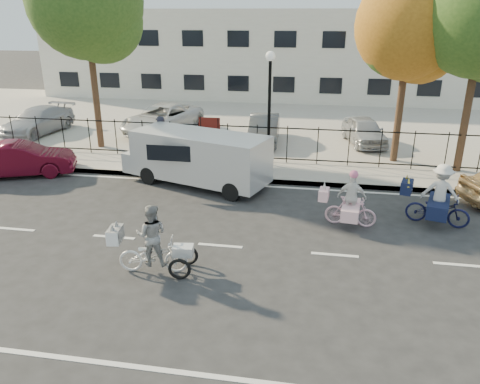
% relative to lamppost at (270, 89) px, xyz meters
% --- Properties ---
extents(ground, '(120.00, 120.00, 0.00)m').
position_rel_lamppost_xyz_m(ground, '(-0.50, -6.80, -3.11)').
color(ground, '#333334').
extents(road_markings, '(60.00, 9.52, 0.01)m').
position_rel_lamppost_xyz_m(road_markings, '(-0.50, -6.80, -3.11)').
color(road_markings, silver).
rests_on(road_markings, ground).
extents(curb, '(60.00, 0.10, 0.15)m').
position_rel_lamppost_xyz_m(curb, '(-0.50, -1.75, -3.04)').
color(curb, '#A8A399').
rests_on(curb, ground).
extents(sidewalk, '(60.00, 2.20, 0.15)m').
position_rel_lamppost_xyz_m(sidewalk, '(-0.50, -0.70, -3.04)').
color(sidewalk, '#A8A399').
rests_on(sidewalk, ground).
extents(parking_lot, '(60.00, 15.60, 0.15)m').
position_rel_lamppost_xyz_m(parking_lot, '(-0.50, 8.20, -3.04)').
color(parking_lot, '#A8A399').
rests_on(parking_lot, ground).
extents(iron_fence, '(58.00, 0.06, 1.50)m').
position_rel_lamppost_xyz_m(iron_fence, '(-0.50, 0.40, -2.21)').
color(iron_fence, black).
rests_on(iron_fence, sidewalk).
extents(building, '(34.00, 10.00, 6.00)m').
position_rel_lamppost_xyz_m(building, '(-0.50, 18.20, -0.11)').
color(building, silver).
rests_on(building, ground).
extents(lamppost, '(0.36, 0.36, 4.33)m').
position_rel_lamppost_xyz_m(lamppost, '(0.00, 0.00, 0.00)').
color(lamppost, black).
rests_on(lamppost, sidewalk).
extents(street_sign, '(0.85, 0.06, 1.80)m').
position_rel_lamppost_xyz_m(street_sign, '(-2.35, 0.00, -1.70)').
color(street_sign, black).
rests_on(street_sign, sidewalk).
extents(zebra_trike, '(2.01, 0.88, 1.71)m').
position_rel_lamppost_xyz_m(zebra_trike, '(-1.78, -8.34, -2.45)').
color(zebra_trike, white).
rests_on(zebra_trike, ground).
extents(unicorn_bike, '(1.70, 1.20, 1.69)m').
position_rel_lamppost_xyz_m(unicorn_bike, '(2.92, -4.91, -2.49)').
color(unicorn_bike, '#F2B8CC').
rests_on(unicorn_bike, ground).
extents(bull_bike, '(2.04, 1.43, 1.84)m').
position_rel_lamppost_xyz_m(bull_bike, '(5.41, -4.40, -2.38)').
color(bull_bike, '#101338').
rests_on(bull_bike, ground).
extents(white_van, '(5.72, 3.24, 1.88)m').
position_rel_lamppost_xyz_m(white_van, '(-2.26, -2.30, -2.07)').
color(white_van, silver).
rests_on(white_van, ground).
extents(red_sedan, '(4.11, 2.70, 1.28)m').
position_rel_lamppost_xyz_m(red_sedan, '(-9.09, -2.45, -2.47)').
color(red_sedan, '#4F0919').
rests_on(red_sedan, ground).
extents(pedestrian, '(0.84, 0.75, 1.92)m').
position_rel_lamppost_xyz_m(pedestrian, '(-4.19, -0.55, -2.00)').
color(pedestrian, black).
rests_on(pedestrian, sidewalk).
extents(lot_car_a, '(2.29, 4.52, 1.26)m').
position_rel_lamppost_xyz_m(lot_car_a, '(-11.83, 3.17, -2.33)').
color(lot_car_a, '#AEAFB6').
rests_on(lot_car_a, parking_lot).
extents(lot_car_b, '(3.59, 5.32, 1.36)m').
position_rel_lamppost_xyz_m(lot_car_b, '(-5.84, 4.52, -2.28)').
color(lot_car_b, silver).
rests_on(lot_car_b, parking_lot).
extents(lot_car_c, '(1.53, 3.82, 1.24)m').
position_rel_lamppost_xyz_m(lot_car_c, '(-0.58, 3.36, -2.34)').
color(lot_car_c, '#4D5155').
rests_on(lot_car_c, parking_lot).
extents(lot_car_d, '(2.14, 3.76, 1.21)m').
position_rel_lamppost_xyz_m(lot_car_d, '(3.95, 3.88, -2.36)').
color(lot_car_d, '#A9ADB1').
rests_on(lot_car_d, parking_lot).
extents(tree_west, '(4.66, 4.66, 8.55)m').
position_rel_lamppost_xyz_m(tree_west, '(-7.57, 1.46, 2.88)').
color(tree_west, '#442D1D').
rests_on(tree_west, ground).
extents(tree_mid, '(4.01, 4.01, 7.35)m').
position_rel_lamppost_xyz_m(tree_mid, '(5.12, 1.46, 2.03)').
color(tree_mid, '#442D1D').
rests_on(tree_mid, ground).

